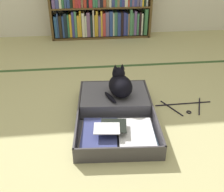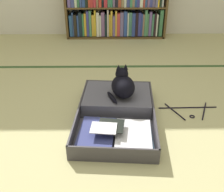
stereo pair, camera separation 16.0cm
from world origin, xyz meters
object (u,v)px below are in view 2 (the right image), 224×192
at_px(open_suitcase, 116,109).
at_px(clothes_hanger, 189,110).
at_px(bookshelf, 116,8).
at_px(black_cat, 123,85).

height_order(open_suitcase, clothes_hanger, open_suitcase).
distance_m(bookshelf, clothes_hanger, 2.02).
relative_size(bookshelf, open_suitcase, 1.48).
bearing_deg(black_cat, clothes_hanger, -7.10).
bearing_deg(clothes_hanger, black_cat, 172.90).
relative_size(open_suitcase, clothes_hanger, 1.94).
xyz_separation_m(black_cat, clothes_hanger, (0.53, -0.07, -0.20)).
relative_size(open_suitcase, black_cat, 3.18).
distance_m(open_suitcase, black_cat, 0.20).
distance_m(black_cat, clothes_hanger, 0.57).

